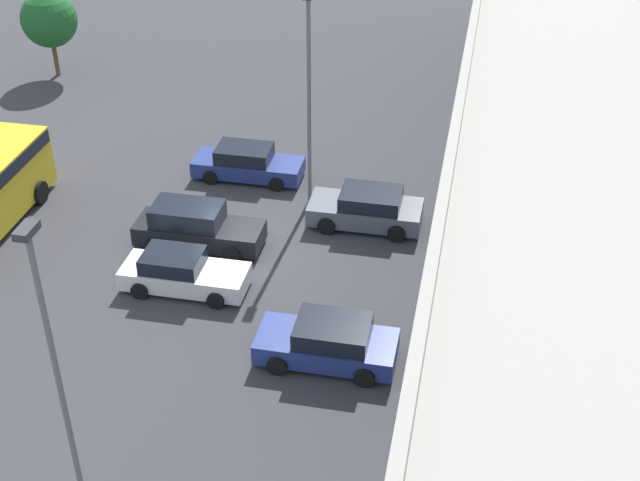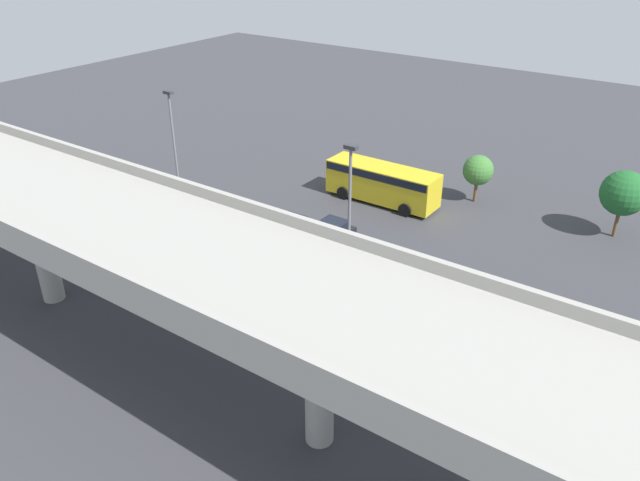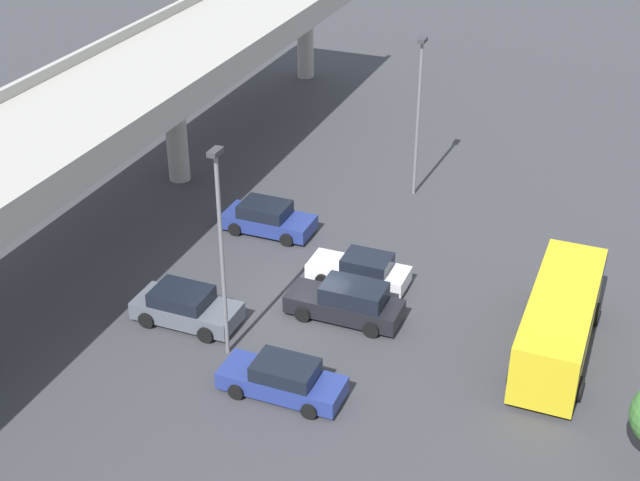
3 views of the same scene
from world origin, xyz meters
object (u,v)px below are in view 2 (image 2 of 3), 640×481
parked_car_2 (325,239)px  tree_front_left (624,193)px  parked_car_4 (190,255)px  parked_car_1 (302,298)px  lamp_post_mid_lot (349,213)px  tree_front_right (478,170)px  parked_car_0 (399,270)px  shuttle_bus (382,181)px  lamp_post_near_aisle (174,142)px  parked_car_3 (286,232)px

parked_car_2 → tree_front_left: tree_front_left is taller
parked_car_4 → tree_front_left: 27.71m
parked_car_2 → tree_front_left: (-14.51, -12.64, 2.30)m
parked_car_4 → parked_car_1: bearing=-89.4°
parked_car_2 → lamp_post_mid_lot: size_ratio=0.55×
tree_front_left → tree_front_right: (9.78, 0.03, -0.65)m
parked_car_0 → parked_car_4: bearing=-62.7°
shuttle_bus → parked_car_4: bearing=72.3°
parked_car_4 → lamp_post_near_aisle: size_ratio=0.53×
parked_car_3 → parked_car_1: bearing=43.9°
lamp_post_mid_lot → parked_car_2: bearing=-41.9°
parked_car_3 → tree_front_left: bearing=127.0°
shuttle_bus → tree_front_left: tree_front_left is taller
parked_car_0 → shuttle_bus: 11.14m
shuttle_bus → tree_front_right: 6.97m
tree_front_left → tree_front_right: bearing=0.2°
tree_front_right → tree_front_left: bearing=-179.8°
shuttle_bus → parked_car_1: bearing=103.8°
parked_car_1 → shuttle_bus: 15.20m
parked_car_4 → tree_front_right: (-10.35, -18.87, 1.74)m
shuttle_bus → lamp_post_mid_lot: 13.55m
parked_car_0 → lamp_post_near_aisle: bearing=-89.3°
parked_car_3 → shuttle_bus: 9.22m
parked_car_0 → shuttle_bus: bearing=-144.7°
shuttle_bus → lamp_post_mid_lot: size_ratio=0.95×
lamp_post_near_aisle → tree_front_right: size_ratio=2.38×
parked_car_2 → parked_car_3: bearing=-81.9°
parked_car_0 → tree_front_right: 13.26m
parked_car_3 → lamp_post_mid_lot: bearing=64.9°
parked_car_2 → lamp_post_near_aisle: lamp_post_near_aisle is taller
parked_car_2 → lamp_post_near_aisle: (12.28, 0.73, 4.15)m
parked_car_1 → tree_front_right: (-1.99, -18.79, 1.72)m
lamp_post_near_aisle → tree_front_right: (-17.01, -13.34, -2.50)m
parked_car_3 → shuttle_bus: bearing=167.8°
parked_car_4 → tree_front_right: bearing=-28.7°
parked_car_3 → shuttle_bus: size_ratio=0.54×
parked_car_4 → lamp_post_near_aisle: bearing=50.3°
lamp_post_near_aisle → tree_front_left: bearing=-153.5°
parked_car_1 → tree_front_right: 18.97m
parked_car_1 → parked_car_3: (5.55, -5.77, -0.07)m
parked_car_4 → parked_car_2: bearing=-41.9°
parked_car_3 → parked_car_4: size_ratio=1.01×
lamp_post_mid_lot → parked_car_1: bearing=63.8°
tree_front_left → parked_car_0: bearing=55.7°
parked_car_2 → lamp_post_mid_lot: (-4.00, 3.59, 4.32)m
parked_car_1 → tree_front_left: (-11.77, -18.82, 2.37)m
shuttle_bus → tree_front_left: 15.98m
shuttle_bus → lamp_post_near_aisle: bearing=39.2°
lamp_post_near_aisle → tree_front_right: bearing=-141.9°
parked_car_1 → tree_front_right: tree_front_right is taller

